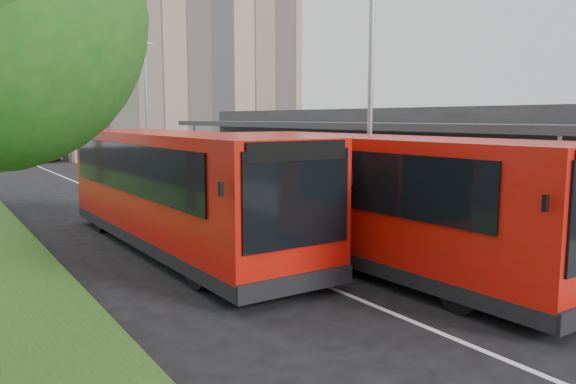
{
  "coord_description": "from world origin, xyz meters",
  "views": [
    {
      "loc": [
        -7.08,
        -10.86,
        3.6
      ],
      "look_at": [
        1.57,
        2.47,
        1.5
      ],
      "focal_mm": 35.0,
      "sensor_mm": 36.0,
      "label": 1
    }
  ],
  "objects_px": {
    "bollard": "(183,173)",
    "bus_main": "(373,199)",
    "litter_bin": "(276,193)",
    "lamp_post_far": "(145,99)",
    "car_far": "(0,153)",
    "lamp_post_near": "(369,80)",
    "bus_second": "(180,190)",
    "car_near": "(47,153)"
  },
  "relations": [
    {
      "from": "bollard",
      "to": "bus_main",
      "type": "bearing_deg",
      "value": -98.17
    },
    {
      "from": "bus_main",
      "to": "litter_bin",
      "type": "bearing_deg",
      "value": 70.81
    },
    {
      "from": "lamp_post_far",
      "to": "car_far",
      "type": "xyz_separation_m",
      "value": [
        -5.73,
        21.12,
        -4.14
      ]
    },
    {
      "from": "lamp_post_near",
      "to": "bus_second",
      "type": "height_order",
      "value": "lamp_post_near"
    },
    {
      "from": "lamp_post_near",
      "to": "car_near",
      "type": "xyz_separation_m",
      "value": [
        -2.64,
        37.27,
        -4.03
      ]
    },
    {
      "from": "litter_bin",
      "to": "bollard",
      "type": "relative_size",
      "value": 0.82
    },
    {
      "from": "bus_main",
      "to": "car_far",
      "type": "distance_m",
      "value": 43.87
    },
    {
      "from": "lamp_post_far",
      "to": "bus_second",
      "type": "relative_size",
      "value": 0.7
    },
    {
      "from": "bus_main",
      "to": "car_near",
      "type": "distance_m",
      "value": 39.86
    },
    {
      "from": "car_near",
      "to": "car_far",
      "type": "distance_m",
      "value": 4.94
    },
    {
      "from": "bus_second",
      "to": "litter_bin",
      "type": "bearing_deg",
      "value": 38.82
    },
    {
      "from": "litter_bin",
      "to": "lamp_post_near",
      "type": "bearing_deg",
      "value": -97.6
    },
    {
      "from": "lamp_post_near",
      "to": "litter_bin",
      "type": "distance_m",
      "value": 7.95
    },
    {
      "from": "car_far",
      "to": "lamp_post_near",
      "type": "bearing_deg",
      "value": -69.35
    },
    {
      "from": "litter_bin",
      "to": "car_far",
      "type": "distance_m",
      "value": 35.05
    },
    {
      "from": "bollard",
      "to": "car_near",
      "type": "distance_m",
      "value": 21.59
    },
    {
      "from": "litter_bin",
      "to": "lamp_post_far",
      "type": "bearing_deg",
      "value": 93.84
    },
    {
      "from": "lamp_post_far",
      "to": "litter_bin",
      "type": "bearing_deg",
      "value": -86.16
    },
    {
      "from": "lamp_post_far",
      "to": "litter_bin",
      "type": "relative_size",
      "value": 10.41
    },
    {
      "from": "bollard",
      "to": "car_far",
      "type": "height_order",
      "value": "car_far"
    },
    {
      "from": "lamp_post_near",
      "to": "litter_bin",
      "type": "bearing_deg",
      "value": 82.4
    },
    {
      "from": "bus_second",
      "to": "bus_main",
      "type": "bearing_deg",
      "value": -50.72
    },
    {
      "from": "lamp_post_near",
      "to": "car_near",
      "type": "distance_m",
      "value": 37.58
    },
    {
      "from": "bus_main",
      "to": "bollard",
      "type": "relative_size",
      "value": 12.01
    },
    {
      "from": "bollard",
      "to": "bus_second",
      "type": "bearing_deg",
      "value": -112.72
    },
    {
      "from": "bollard",
      "to": "lamp_post_near",
      "type": "bearing_deg",
      "value": -92.31
    },
    {
      "from": "lamp_post_far",
      "to": "car_far",
      "type": "height_order",
      "value": "lamp_post_far"
    },
    {
      "from": "lamp_post_near",
      "to": "bus_main",
      "type": "bearing_deg",
      "value": -128.04
    },
    {
      "from": "lamp_post_far",
      "to": "bus_second",
      "type": "height_order",
      "value": "lamp_post_far"
    },
    {
      "from": "car_near",
      "to": "bus_second",
      "type": "bearing_deg",
      "value": -74.49
    },
    {
      "from": "litter_bin",
      "to": "bollard",
      "type": "distance_m",
      "value": 9.24
    },
    {
      "from": "lamp_post_far",
      "to": "lamp_post_near",
      "type": "bearing_deg",
      "value": -90.0
    },
    {
      "from": "bus_second",
      "to": "car_far",
      "type": "distance_m",
      "value": 39.68
    },
    {
      "from": "bus_second",
      "to": "bollard",
      "type": "distance_m",
      "value": 15.73
    },
    {
      "from": "bollard",
      "to": "car_near",
      "type": "height_order",
      "value": "car_near"
    },
    {
      "from": "bus_second",
      "to": "car_near",
      "type": "height_order",
      "value": "bus_second"
    },
    {
      "from": "bus_second",
      "to": "bollard",
      "type": "xyz_separation_m",
      "value": [
        6.06,
        14.47,
        -1.03
      ]
    },
    {
      "from": "bus_main",
      "to": "litter_bin",
      "type": "height_order",
      "value": "bus_main"
    },
    {
      "from": "bus_main",
      "to": "bus_second",
      "type": "relative_size",
      "value": 0.99
    },
    {
      "from": "bus_main",
      "to": "bus_second",
      "type": "xyz_separation_m",
      "value": [
        -3.4,
        4.03,
        0.02
      ]
    },
    {
      "from": "lamp_post_far",
      "to": "car_near",
      "type": "height_order",
      "value": "lamp_post_far"
    },
    {
      "from": "lamp_post_far",
      "to": "car_far",
      "type": "distance_m",
      "value": 22.27
    }
  ]
}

